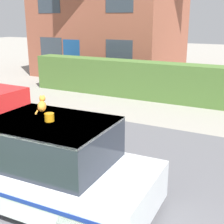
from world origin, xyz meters
name	(u,v)px	position (x,y,z in m)	size (l,w,h in m)	color
road_strip	(127,171)	(0.00, 3.82, 0.01)	(28.00, 6.00, 0.01)	#5B5B60
garden_hedge	(171,83)	(-0.99, 9.95, 0.74)	(12.44, 0.90, 1.48)	#4C7233
police_car	(40,164)	(-0.87, 2.13, 0.71)	(4.38, 1.84, 1.65)	black
cat	(42,105)	(-0.77, 2.17, 1.77)	(0.23, 0.31, 0.26)	orange
house_left	(112,7)	(-6.13, 14.75, 3.74)	(7.65, 6.45, 7.35)	#93513D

